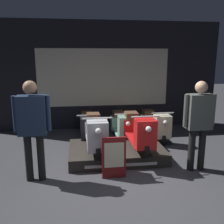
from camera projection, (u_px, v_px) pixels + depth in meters
The scene contains 11 objects.
ground_plane at pixel (127, 188), 4.22m from camera, with size 30.00×30.00×0.00m, color #38383D.
shop_wall_back at pixel (104, 76), 7.50m from camera, with size 7.12×0.09×3.20m.
display_platform at pixel (116, 152), 5.46m from camera, with size 2.04×1.32×0.24m.
scooter_display_left at pixel (95, 132), 5.31m from camera, with size 0.55×1.74×0.83m.
scooter_display_right at pixel (137, 131), 5.43m from camera, with size 0.55×1.74×0.83m.
scooter_backrow_0 at pixel (88, 127), 6.59m from camera, with size 0.55×1.74×0.83m.
scooter_backrow_1 at pixel (122, 126), 6.71m from camera, with size 0.55×1.74×0.83m.
scooter_backrow_2 at pixel (154, 125), 6.83m from camera, with size 0.55×1.74×0.83m.
person_left_browsing at pixel (32, 122), 4.26m from camera, with size 0.63×0.26×1.78m.
person_right_browsing at pixel (199, 118), 4.67m from camera, with size 0.62×0.26×1.73m.
price_sign_board at pixel (114, 158), 4.48m from camera, with size 0.43×0.04×0.78m.
Camera 1 is at (-0.78, -3.77, 2.17)m, focal length 40.00 mm.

